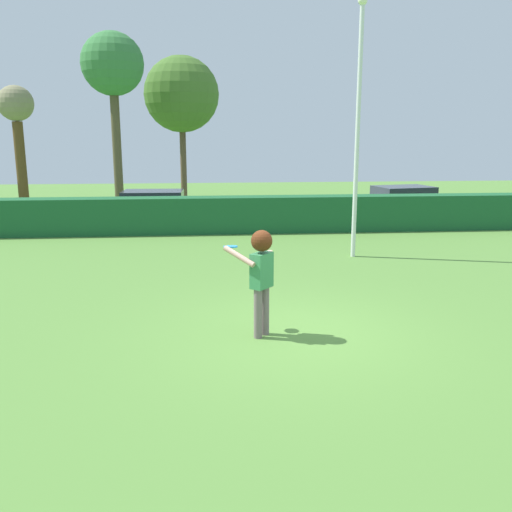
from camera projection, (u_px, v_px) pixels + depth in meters
ground_plane at (293, 333)px, 9.33m from camera, size 60.00×60.00×0.00m
person at (261, 269)px, 8.96m from camera, size 0.83×0.47×1.80m
frisbee at (230, 247)px, 9.32m from camera, size 0.24×0.24×0.04m
lamppost at (358, 120)px, 14.42m from camera, size 0.24×0.24×6.70m
hedge_row at (248, 214)px, 18.88m from camera, size 21.72×0.90×1.23m
parked_car_white at (153, 206)px, 20.60m from camera, size 4.25×1.90×1.25m
parked_car_silver at (403, 200)px, 22.34m from camera, size 4.46×2.52×1.25m
oak_tree at (113, 67)px, 22.49m from camera, size 2.56×2.56×7.40m
bare_elm_tree at (17, 115)px, 23.46m from camera, size 1.50×1.50×5.35m
birch_tree at (181, 95)px, 25.61m from camera, size 3.49×3.49×6.88m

